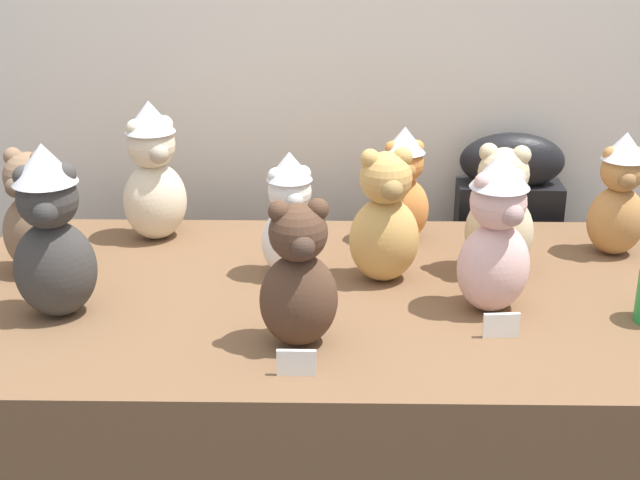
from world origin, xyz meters
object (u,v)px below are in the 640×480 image
at_px(teddy_bear_sand, 500,214).
at_px(teddy_bear_honey, 385,220).
at_px(teddy_bear_cocoa, 299,279).
at_px(teddy_bear_mocha, 33,216).
at_px(teddy_bear_charcoal, 52,234).
at_px(teddy_bear_cream, 153,173).
at_px(teddy_bear_caramel, 619,196).
at_px(teddy_bear_ginger, 403,186).
at_px(teddy_bear_snow, 290,216).
at_px(teddy_bear_blush, 496,235).
at_px(display_table, 320,447).
at_px(instrument_case, 500,301).

xyz_separation_m(teddy_bear_sand, teddy_bear_honey, (-0.26, -0.05, 0.00)).
bearing_deg(teddy_bear_cocoa, teddy_bear_mocha, 139.17).
xyz_separation_m(teddy_bear_cocoa, teddy_bear_charcoal, (-0.49, 0.12, 0.04)).
bearing_deg(teddy_bear_cream, teddy_bear_caramel, -35.67).
bearing_deg(teddy_bear_mocha, teddy_bear_ginger, 31.47).
distance_m(teddy_bear_cream, teddy_bear_charcoal, 0.44).
height_order(teddy_bear_mocha, teddy_bear_ginger, same).
xyz_separation_m(teddy_bear_caramel, teddy_bear_charcoal, (-1.21, -0.34, 0.03)).
bearing_deg(teddy_bear_ginger, teddy_bear_snow, -150.99).
bearing_deg(teddy_bear_ginger, teddy_bear_cream, 169.30).
xyz_separation_m(teddy_bear_snow, teddy_bear_ginger, (0.26, 0.21, 0.00)).
xyz_separation_m(teddy_bear_cream, teddy_bear_caramel, (1.09, -0.08, -0.02)).
bearing_deg(teddy_bear_charcoal, teddy_bear_honey, 4.20).
bearing_deg(teddy_bear_blush, teddy_bear_ginger, 88.47).
bearing_deg(teddy_bear_blush, teddy_bear_cream, 129.02).
distance_m(teddy_bear_cocoa, teddy_bear_honey, 0.35).
relative_size(teddy_bear_snow, teddy_bear_charcoal, 0.80).
bearing_deg(teddy_bear_sand, display_table, -147.15).
height_order(teddy_bear_sand, teddy_bear_honey, teddy_bear_honey).
relative_size(teddy_bear_sand, teddy_bear_mocha, 1.03).
distance_m(teddy_bear_cocoa, teddy_bear_cream, 0.66).
height_order(teddy_bear_caramel, teddy_bear_honey, teddy_bear_honey).
xyz_separation_m(teddy_bear_blush, teddy_bear_honey, (-0.21, 0.15, -0.02)).
distance_m(teddy_bear_sand, teddy_bear_blush, 0.20).
bearing_deg(teddy_bear_caramel, teddy_bear_blush, -135.51).
height_order(teddy_bear_blush, teddy_bear_charcoal, teddy_bear_charcoal).
distance_m(teddy_bear_sand, teddy_bear_mocha, 1.03).
distance_m(display_table, instrument_case, 0.77).
height_order(teddy_bear_cocoa, teddy_bear_blush, teddy_bear_blush).
xyz_separation_m(display_table, teddy_bear_cocoa, (-0.04, -0.23, 0.53)).
height_order(teddy_bear_honey, teddy_bear_charcoal, teddy_bear_charcoal).
height_order(teddy_bear_cocoa, teddy_bear_sand, teddy_bear_sand).
bearing_deg(teddy_bear_sand, teddy_bear_snow, -160.63).
relative_size(instrument_case, teddy_bear_snow, 3.49).
xyz_separation_m(teddy_bear_cream, teddy_bear_mocha, (-0.23, -0.21, -0.03)).
bearing_deg(teddy_bear_caramel, teddy_bear_mocha, -172.11).
height_order(instrument_case, teddy_bear_charcoal, teddy_bear_charcoal).
distance_m(teddy_bear_cream, teddy_bear_snow, 0.41).
distance_m(instrument_case, teddy_bear_charcoal, 1.32).
distance_m(teddy_bear_cocoa, teddy_bear_blush, 0.42).
bearing_deg(teddy_bear_ginger, instrument_case, 30.38).
relative_size(teddy_bear_mocha, teddy_bear_honey, 0.95).
height_order(instrument_case, teddy_bear_caramel, teddy_bear_caramel).
xyz_separation_m(display_table, teddy_bear_mocha, (-0.63, 0.10, 0.53)).
relative_size(display_table, teddy_bear_cream, 4.63).
xyz_separation_m(teddy_bear_blush, teddy_bear_snow, (-0.42, 0.17, -0.03)).
xyz_separation_m(display_table, teddy_bear_cream, (-0.41, 0.31, 0.56)).
xyz_separation_m(teddy_bear_caramel, teddy_bear_ginger, (-0.49, 0.07, -0.00)).
bearing_deg(teddy_bear_ginger, teddy_bear_caramel, -18.66).
bearing_deg(teddy_bear_charcoal, teddy_bear_cream, 63.28).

